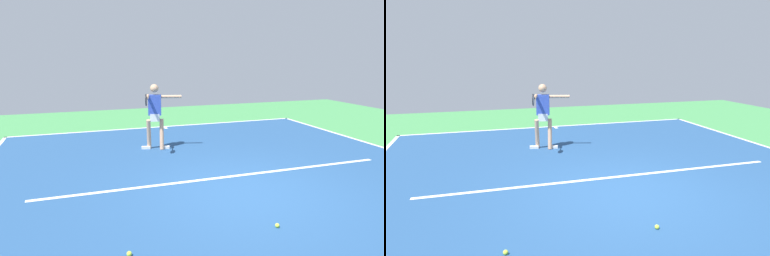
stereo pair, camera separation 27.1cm
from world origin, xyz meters
The scene contains 8 objects.
ground_plane centered at (0.00, 0.00, 0.00)m, with size 21.41×21.41×0.00m, color #428E4C.
court_surface centered at (0.00, 0.00, 0.00)m, with size 10.20×12.60×0.00m, color navy.
court_line_baseline_near centered at (0.00, -6.25, 0.00)m, with size 10.20×0.10×0.01m, color white.
court_line_service centered at (0.00, -0.86, 0.00)m, with size 7.65×0.10×0.01m, color white.
court_line_centre_mark centered at (0.00, -6.05, 0.00)m, with size 0.10×0.30×0.01m, color white.
tennis_player centered at (0.92, -3.45, 1.01)m, with size 1.13×1.16×1.76m.
tennis_ball_by_sideline centered at (0.16, 1.33, 0.03)m, with size 0.07×0.07×0.07m, color #C6E53D.
tennis_ball_near_service_line centered at (2.34, 1.37, 0.03)m, with size 0.07×0.07×0.07m, color #C6E53D.
Camera 1 is at (2.82, 5.32, 2.50)m, focal length 31.94 mm.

